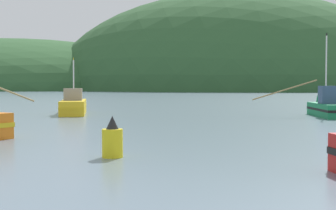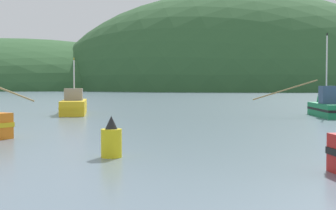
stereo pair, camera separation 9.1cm
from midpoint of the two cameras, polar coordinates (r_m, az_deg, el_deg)
name	(u,v)px [view 1 (the left image)]	position (r m, az deg, el deg)	size (l,w,h in m)	color
hill_far_left	(228,90)	(239.06, 6.95, 1.72)	(174.07, 139.26, 92.04)	#2D562D
hill_far_right	(11,89)	(286.13, -17.74, 1.74)	(202.89, 162.31, 54.68)	#2D562D
fishing_boat_green	(327,107)	(43.83, 17.95, -0.23)	(12.31, 7.79, 7.14)	#197A47
fishing_boat_yellow	(74,106)	(46.35, -10.98, -0.08)	(5.60, 8.61, 5.26)	gold
channel_buoy	(112,140)	(18.64, -6.62, -4.09)	(0.79, 0.79, 1.57)	yellow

